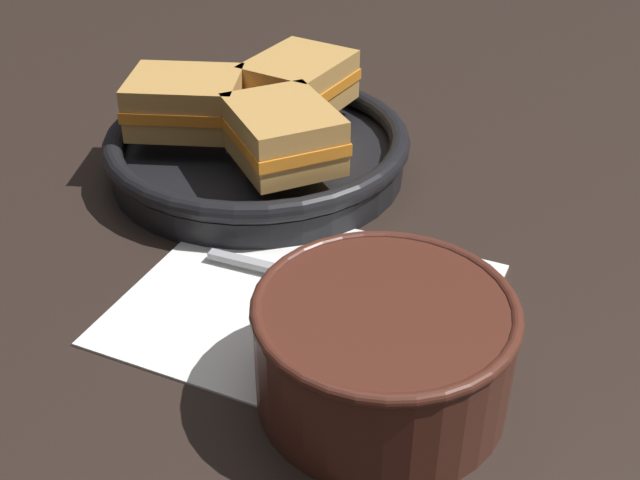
% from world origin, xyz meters
% --- Properties ---
extents(ground_plane, '(4.00, 4.00, 0.00)m').
position_xyz_m(ground_plane, '(0.00, 0.00, 0.00)').
color(ground_plane, black).
extents(napkin, '(0.25, 0.21, 0.00)m').
position_xyz_m(napkin, '(-0.01, -0.03, 0.00)').
color(napkin, white).
rests_on(napkin, ground_plane).
extents(soup_bowl, '(0.15, 0.15, 0.07)m').
position_xyz_m(soup_bowl, '(0.07, -0.09, 0.04)').
color(soup_bowl, '#4C2319').
rests_on(soup_bowl, ground_plane).
extents(spoon, '(0.14, 0.03, 0.01)m').
position_xyz_m(spoon, '(0.00, -0.01, 0.01)').
color(spoon, '#9E9EA3').
rests_on(spoon, napkin).
extents(skillet, '(0.27, 0.27, 0.04)m').
position_xyz_m(skillet, '(-0.14, 0.13, 0.02)').
color(skillet, black).
rests_on(skillet, ground_plane).
extents(sandwich_near_left, '(0.09, 0.10, 0.05)m').
position_xyz_m(sandwich_near_left, '(-0.13, 0.19, 0.06)').
color(sandwich_near_left, '#C18E47').
rests_on(sandwich_near_left, skillet).
extents(sandwich_near_right, '(0.12, 0.11, 0.05)m').
position_xyz_m(sandwich_near_right, '(-0.19, 0.11, 0.06)').
color(sandwich_near_right, '#C18E47').
rests_on(sandwich_near_right, skillet).
extents(sandwich_far_left, '(0.12, 0.12, 0.05)m').
position_xyz_m(sandwich_far_left, '(-0.09, 0.09, 0.06)').
color(sandwich_far_left, '#C18E47').
rests_on(sandwich_far_left, skillet).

